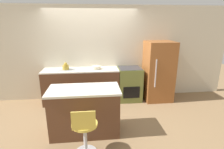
{
  "coord_description": "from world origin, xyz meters",
  "views": [
    {
      "loc": [
        0.04,
        -4.28,
        2.12
      ],
      "look_at": [
        0.46,
        -0.42,
        0.98
      ],
      "focal_mm": 28.0,
      "sensor_mm": 36.0,
      "label": 1
    }
  ],
  "objects_px": {
    "refrigerator": "(158,71)",
    "kettle": "(66,67)",
    "mixing_bowl": "(96,67)",
    "stool_chair": "(85,132)",
    "oven_range": "(129,84)"
  },
  "relations": [
    {
      "from": "refrigerator",
      "to": "mixing_bowl",
      "type": "distance_m",
      "value": 1.73
    },
    {
      "from": "kettle",
      "to": "stool_chair",
      "type": "bearing_deg",
      "value": -75.18
    },
    {
      "from": "oven_range",
      "to": "kettle",
      "type": "height_order",
      "value": "kettle"
    },
    {
      "from": "refrigerator",
      "to": "kettle",
      "type": "xyz_separation_m",
      "value": [
        -2.53,
        0.04,
        0.19
      ]
    },
    {
      "from": "stool_chair",
      "to": "mixing_bowl",
      "type": "relative_size",
      "value": 3.75
    },
    {
      "from": "oven_range",
      "to": "mixing_bowl",
      "type": "height_order",
      "value": "mixing_bowl"
    },
    {
      "from": "kettle",
      "to": "mixing_bowl",
      "type": "height_order",
      "value": "kettle"
    },
    {
      "from": "stool_chair",
      "to": "kettle",
      "type": "relative_size",
      "value": 4.58
    },
    {
      "from": "refrigerator",
      "to": "kettle",
      "type": "bearing_deg",
      "value": 179.0
    },
    {
      "from": "oven_range",
      "to": "kettle",
      "type": "xyz_separation_m",
      "value": [
        -1.73,
        -0.0,
        0.55
      ]
    },
    {
      "from": "kettle",
      "to": "mixing_bowl",
      "type": "distance_m",
      "value": 0.81
    },
    {
      "from": "oven_range",
      "to": "stool_chair",
      "type": "xyz_separation_m",
      "value": [
        -1.17,
        -2.13,
        -0.04
      ]
    },
    {
      "from": "refrigerator",
      "to": "stool_chair",
      "type": "distance_m",
      "value": 2.89
    },
    {
      "from": "stool_chair",
      "to": "kettle",
      "type": "xyz_separation_m",
      "value": [
        -0.56,
        2.12,
        0.59
      ]
    },
    {
      "from": "refrigerator",
      "to": "kettle",
      "type": "relative_size",
      "value": 8.58
    }
  ]
}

